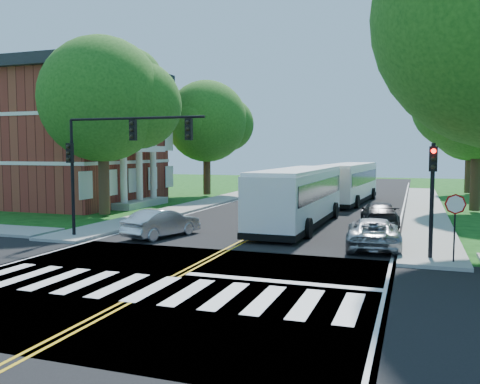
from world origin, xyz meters
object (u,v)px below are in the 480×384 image
at_px(hatchback, 162,223).
at_px(suv, 373,233).
at_px(bus_follow, 349,182).
at_px(dark_sedan, 379,214).
at_px(bus_lead, 299,196).
at_px(signal_nw, 113,148).
at_px(signal_ne, 432,185).

bearing_deg(hatchback, suv, -160.63).
distance_m(bus_follow, dark_sedan, 13.16).
xyz_separation_m(bus_lead, dark_sedan, (4.33, 1.30, -1.02)).
xyz_separation_m(signal_nw, hatchback, (1.68, 1.62, -3.68)).
relative_size(signal_ne, bus_lead, 0.35).
xyz_separation_m(signal_ne, suv, (-2.30, 2.08, -2.29)).
height_order(bus_follow, suv, bus_follow).
bearing_deg(bus_follow, suv, 104.15).
relative_size(bus_follow, dark_sedan, 2.64).
bearing_deg(signal_ne, signal_nw, -179.95).
height_order(bus_lead, dark_sedan, bus_lead).
xyz_separation_m(bus_follow, suv, (3.44, -19.28, -1.02)).
xyz_separation_m(signal_nw, suv, (11.75, 2.09, -3.70)).
height_order(bus_lead, bus_follow, bus_lead).
bearing_deg(bus_follow, bus_lead, 89.71).
bearing_deg(bus_follow, hatchback, 75.46).
distance_m(signal_nw, suv, 12.50).
bearing_deg(suv, bus_follow, -84.96).
bearing_deg(signal_nw, suv, 10.09).
relative_size(signal_ne, bus_follow, 0.35).
height_order(hatchback, dark_sedan, hatchback).
distance_m(bus_follow, hatchback, 20.87).
height_order(signal_ne, dark_sedan, signal_ne).
distance_m(bus_follow, suv, 19.61).
bearing_deg(signal_nw, signal_ne, 0.05).
distance_m(bus_lead, bus_follow, 14.05).
bearing_deg(signal_nw, dark_sedan, 36.79).
bearing_deg(suv, hatchback, -2.36).
distance_m(bus_lead, hatchback, 8.07).
xyz_separation_m(signal_ne, bus_follow, (-5.74, 21.36, -1.27)).
bearing_deg(signal_ne, bus_follow, 105.04).
relative_size(bus_lead, suv, 2.63).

